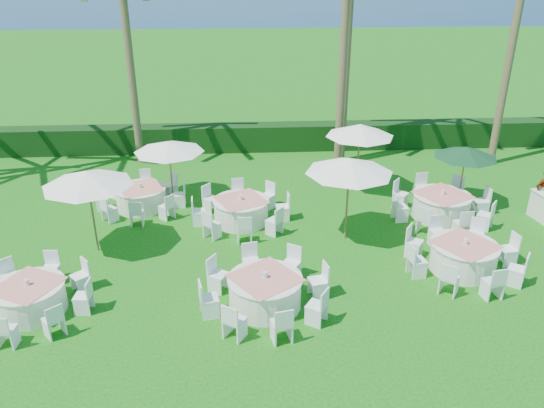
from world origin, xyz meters
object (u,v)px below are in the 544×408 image
at_px(umbrella_b, 350,166).
at_px(banquet_table_d, 141,197).
at_px(umbrella_c, 169,146).
at_px(banquet_table_a, 30,297).
at_px(banquet_table_b, 265,291).
at_px(banquet_table_e, 241,210).
at_px(banquet_table_c, 463,256).
at_px(umbrella_d, 360,130).
at_px(umbrella_a, 87,178).
at_px(umbrella_green, 466,152).
at_px(banquet_table_f, 441,205).
at_px(staff_person, 543,193).

bearing_deg(umbrella_b, banquet_table_d, 158.60).
height_order(banquet_table_d, umbrella_c, umbrella_c).
height_order(banquet_table_a, banquet_table_b, banquet_table_b).
relative_size(banquet_table_e, umbrella_b, 1.21).
distance_m(banquet_table_c, banquet_table_d, 11.00).
height_order(banquet_table_e, umbrella_d, umbrella_d).
xyz_separation_m(banquet_table_b, umbrella_d, (3.89, 7.32, 1.97)).
bearing_deg(umbrella_b, banquet_table_b, -128.14).
bearing_deg(umbrella_a, umbrella_b, 2.36).
xyz_separation_m(banquet_table_d, umbrella_c, (1.04, 0.65, 1.67)).
xyz_separation_m(banquet_table_b, banquet_table_e, (-0.58, 4.86, -0.01)).
distance_m(banquet_table_b, umbrella_green, 9.46).
xyz_separation_m(banquet_table_b, banquet_table_c, (5.76, 1.41, -0.00)).
bearing_deg(banquet_table_d, banquet_table_e, -20.58).
bearing_deg(umbrella_d, banquet_table_b, -118.00).
height_order(banquet_table_a, banquet_table_d, banquet_table_d).
bearing_deg(banquet_table_d, banquet_table_f, -7.54).
bearing_deg(umbrella_c, banquet_table_a, -112.93).
distance_m(banquet_table_b, umbrella_b, 4.90).
relative_size(banquet_table_e, umbrella_c, 1.31).
distance_m(banquet_table_f, umbrella_green, 2.10).
distance_m(banquet_table_c, umbrella_a, 11.09).
relative_size(umbrella_a, umbrella_c, 1.05).
bearing_deg(umbrella_b, banquet_table_a, -158.78).
relative_size(banquet_table_e, staff_person, 1.91).
height_order(banquet_table_a, umbrella_b, umbrella_b).
height_order(banquet_table_e, umbrella_c, umbrella_c).
distance_m(umbrella_b, umbrella_c, 6.75).
xyz_separation_m(umbrella_b, umbrella_green, (4.59, 2.26, -0.46)).
relative_size(banquet_table_f, umbrella_b, 1.27).
xyz_separation_m(banquet_table_a, banquet_table_e, (5.37, 4.74, 0.03)).
xyz_separation_m(banquet_table_c, staff_person, (4.05, 3.32, 0.43)).
bearing_deg(banquet_table_f, umbrella_d, 134.16).
relative_size(banquet_table_b, banquet_table_f, 0.97).
bearing_deg(umbrella_green, banquet_table_d, 177.79).
xyz_separation_m(banquet_table_b, umbrella_green, (7.34, 5.75, 1.59)).
xyz_separation_m(banquet_table_b, banquet_table_f, (6.33, 4.81, 0.01)).
bearing_deg(banquet_table_e, staff_person, -0.69).
relative_size(umbrella_a, umbrella_green, 1.18).
bearing_deg(umbrella_a, staff_person, 5.99).
distance_m(banquet_table_f, umbrella_b, 4.33).
relative_size(banquet_table_f, umbrella_green, 1.55).
relative_size(banquet_table_d, banquet_table_e, 0.95).
distance_m(umbrella_green, staff_person, 2.92).
xyz_separation_m(banquet_table_d, umbrella_green, (11.48, -0.44, 1.62)).
distance_m(umbrella_c, staff_person, 13.15).
bearing_deg(umbrella_d, staff_person, -23.59).
bearing_deg(banquet_table_f, banquet_table_e, 179.60).
distance_m(banquet_table_e, umbrella_d, 5.47).
relative_size(banquet_table_b, banquet_table_c, 1.01).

